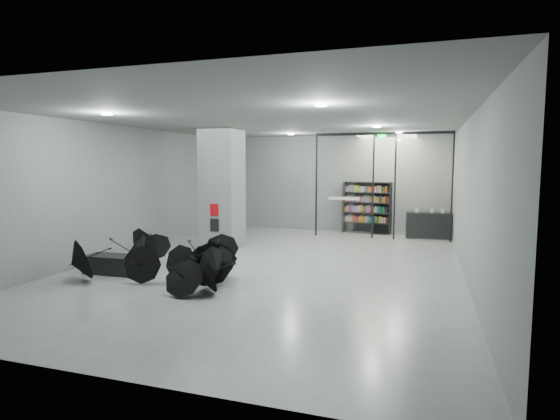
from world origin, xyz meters
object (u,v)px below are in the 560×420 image
(column, at_px, (222,189))
(bench, at_px, (114,264))
(bookshelf, at_px, (367,208))
(shop_counter, at_px, (428,225))
(umbrella_cluster, at_px, (171,264))

(column, bearing_deg, bench, -105.16)
(column, distance_m, bookshelf, 6.43)
(bookshelf, bearing_deg, column, -121.93)
(column, height_order, shop_counter, column)
(column, bearing_deg, shop_counter, 32.40)
(bookshelf, bearing_deg, bench, -111.23)
(bookshelf, distance_m, umbrella_cluster, 9.57)
(column, distance_m, bench, 4.67)
(umbrella_cluster, bearing_deg, column, 96.43)
(column, distance_m, shop_counter, 8.00)
(bookshelf, height_order, umbrella_cluster, bookshelf)
(bench, relative_size, bookshelf, 0.70)
(bench, height_order, shop_counter, shop_counter)
(column, relative_size, umbrella_cluster, 0.86)
(bench, height_order, bookshelf, bookshelf)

